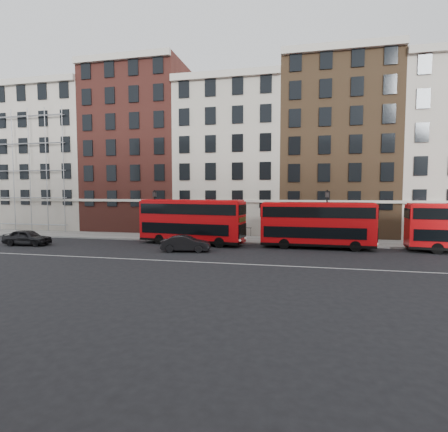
% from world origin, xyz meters
% --- Properties ---
extents(ground, '(120.00, 120.00, 0.00)m').
position_xyz_m(ground, '(0.00, 0.00, 0.00)').
color(ground, black).
rests_on(ground, ground).
extents(pavement, '(80.00, 5.00, 0.15)m').
position_xyz_m(pavement, '(0.00, 10.50, 0.07)').
color(pavement, gray).
rests_on(pavement, ground).
extents(kerb, '(80.00, 0.30, 0.16)m').
position_xyz_m(kerb, '(0.00, 8.00, 0.08)').
color(kerb, gray).
rests_on(kerb, ground).
extents(road_centre_line, '(70.00, 0.12, 0.01)m').
position_xyz_m(road_centre_line, '(0.00, -2.00, 0.01)').
color(road_centre_line, white).
rests_on(road_centre_line, ground).
extents(building_terrace, '(64.00, 11.95, 22.00)m').
position_xyz_m(building_terrace, '(-0.31, 17.88, 10.24)').
color(building_terrace, '#AEA596').
rests_on(building_terrace, ground).
extents(bus_b, '(10.90, 3.99, 4.48)m').
position_xyz_m(bus_b, '(-1.92, 6.48, 2.40)').
color(bus_b, red).
rests_on(bus_b, ground).
extents(bus_c, '(10.26, 2.67, 4.29)m').
position_xyz_m(bus_c, '(10.21, 6.48, 2.30)').
color(bus_c, red).
rests_on(bus_c, ground).
extents(car_rear, '(4.68, 2.14, 1.55)m').
position_xyz_m(car_rear, '(-17.53, 2.33, 0.78)').
color(car_rear, black).
rests_on(car_rear, ground).
extents(car_front, '(4.46, 2.17, 1.41)m').
position_xyz_m(car_front, '(-1.09, 2.24, 0.70)').
color(car_front, black).
rests_on(car_front, ground).
extents(lamp_post_left, '(0.44, 0.44, 5.33)m').
position_xyz_m(lamp_post_left, '(-6.74, 8.51, 3.08)').
color(lamp_post_left, black).
rests_on(lamp_post_left, pavement).
extents(lamp_post_right, '(0.44, 0.44, 5.33)m').
position_xyz_m(lamp_post_right, '(11.28, 8.67, 3.08)').
color(lamp_post_right, black).
rests_on(lamp_post_right, pavement).
extents(iron_railings, '(6.60, 0.06, 1.00)m').
position_xyz_m(iron_railings, '(0.00, 12.70, 0.65)').
color(iron_railings, black).
rests_on(iron_railings, pavement).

